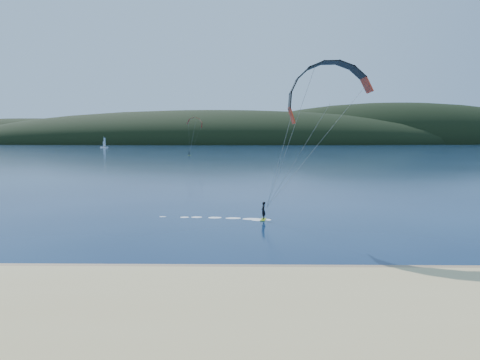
# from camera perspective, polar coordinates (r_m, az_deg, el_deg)

# --- Properties ---
(ground) EXTENTS (1800.00, 1800.00, 0.00)m
(ground) POSITION_cam_1_polar(r_m,az_deg,el_deg) (23.78, -12.45, -14.29)
(ground) COLOR #071734
(ground) RESTS_ON ground
(wet_sand) EXTENTS (220.00, 2.50, 0.10)m
(wet_sand) POSITION_cam_1_polar(r_m,az_deg,el_deg) (27.95, -10.29, -11.17)
(wet_sand) COLOR #8E7152
(wet_sand) RESTS_ON ground
(headland) EXTENTS (1200.00, 310.00, 140.00)m
(headland) POSITION_cam_1_polar(r_m,az_deg,el_deg) (767.14, 0.56, 4.56)
(headland) COLOR black
(headland) RESTS_ON ground
(kitesurfer_near) EXTENTS (19.87, 8.58, 13.95)m
(kitesurfer_near) POSITION_cam_1_polar(r_m,az_deg,el_deg) (38.99, 10.67, 8.79)
(kitesurfer_near) COLOR #98C417
(kitesurfer_near) RESTS_ON ground
(kitesurfer_far) EXTENTS (8.01, 5.89, 17.48)m
(kitesurfer_far) POSITION_cam_1_polar(r_m,az_deg,el_deg) (219.40, -5.75, 6.86)
(kitesurfer_far) COLOR #98C417
(kitesurfer_far) RESTS_ON ground
(sailboat) EXTENTS (7.84, 5.19, 10.96)m
(sailboat) POSITION_cam_1_polar(r_m,az_deg,el_deg) (438.63, -16.75, 4.00)
(sailboat) COLOR white
(sailboat) RESTS_ON ground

